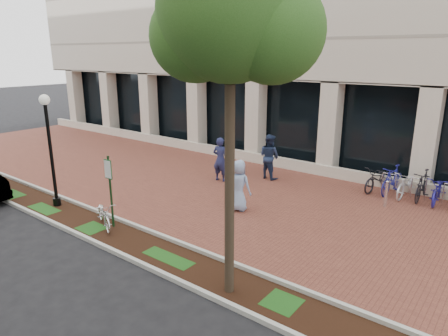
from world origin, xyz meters
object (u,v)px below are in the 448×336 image
Objects in this scene: lamppost at (50,145)px; pedestrian_right at (239,185)px; street_tree at (233,19)px; bollard at (386,194)px; pedestrian_mid at (269,157)px; bike_rack_cluster at (423,186)px; locked_bicycle at (104,214)px; pedestrian_left at (220,159)px; parking_sign at (110,182)px.

lamppost is 2.19× the size of pedestrian_right.
bollard is (1.24, 7.69, -5.51)m from street_tree.
pedestrian_mid is 1.08× the size of pedestrian_right.
street_tree reaches higher than bike_rack_cluster.
street_tree is 7.77m from locked_bicycle.
pedestrian_right is at bearing -139.38° from bollard.
lamppost is at bearing 56.19° from pedestrian_left.
bike_rack_cluster is (7.48, 8.93, 0.10)m from locked_bicycle.
parking_sign reaches higher than pedestrian_mid.
pedestrian_mid is (1.48, 1.62, 0.03)m from pedestrian_left.
street_tree reaches higher than locked_bicycle.
bollard is (6.41, 7.14, -0.99)m from parking_sign.
parking_sign reaches higher than bike_rack_cluster.
lamppost is 0.53× the size of street_tree.
lamppost is 12.13m from bollard.
lamppost reaches higher than bollard.
street_tree is 1.79× the size of bike_rack_cluster.
locked_bicycle is (-0.21, -0.15, -1.07)m from parking_sign.
pedestrian_right reaches higher than locked_bicycle.
pedestrian_left is at bearing -154.72° from bike_rack_cluster.
bike_rack_cluster is at bearing 62.39° from bollard.
street_tree reaches higher than pedestrian_left.
bike_rack_cluster is (10.45, 8.85, -1.75)m from lamppost.
bike_rack_cluster is at bearing 40.24° from lamppost.
locked_bicycle is at bearing 175.74° from street_tree.
pedestrian_left is (2.93, 6.00, -1.32)m from lamppost.
locked_bicycle is 0.87× the size of pedestrian_left.
bollard is at bearing 36.90° from lamppost.
pedestrian_left is 6.79m from bollard.
locked_bicycle is at bearing 47.19° from pedestrian_right.
bollard is 0.24× the size of bike_rack_cluster.
parking_sign is 0.31× the size of street_tree.
street_tree is at bearing 122.13° from pedestrian_left.
street_tree reaches higher than pedestrian_mid.
parking_sign is 1.28× the size of pedestrian_right.
pedestrian_left reaches higher than locked_bicycle.
lamppost reaches higher than parking_sign.
pedestrian_mid is (-3.95, 8.11, -5.03)m from street_tree.
parking_sign is 1.18× the size of pedestrian_mid.
bollard is at bearing 80.81° from street_tree.
bike_rack_cluster is (7.27, 8.78, -0.97)m from parking_sign.
pedestrian_left is 2.20m from pedestrian_mid.
pedestrian_mid is 4.06m from pedestrian_right.
street_tree is at bearing -98.15° from bike_rack_cluster.
lamppost is 6.80m from pedestrian_left.
pedestrian_right is at bearing 33.91° from lamppost.
pedestrian_mid is at bearing 59.96° from lamppost.
bike_rack_cluster reaches higher than bollard.
lamppost reaches higher than pedestrian_mid.
pedestrian_right is (5.53, 3.72, -1.37)m from lamppost.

